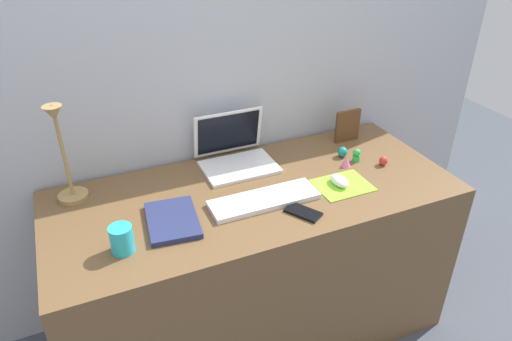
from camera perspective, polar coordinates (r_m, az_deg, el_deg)
ground_plane at (r=2.29m, az=-0.07°, el=-18.16°), size 6.00×6.00×0.00m
back_wall at (r=2.07m, az=-4.24°, el=4.88°), size 2.77×0.05×1.66m
desk at (r=2.03m, az=-0.07°, el=-11.26°), size 1.57×0.67×0.74m
laptop at (r=1.97m, az=-2.65°, el=2.34°), size 0.30×0.25×0.21m
keyboard at (r=1.74m, az=0.92°, el=-3.59°), size 0.41×0.13×0.02m
mousepad at (r=1.87m, az=10.44°, el=-1.77°), size 0.21×0.17×0.00m
mouse at (r=1.86m, az=10.07°, el=-1.21°), size 0.06×0.10×0.03m
cell_phone at (r=1.69m, az=5.74°, el=-5.06°), size 0.12×0.14×0.01m
desk_lamp at (r=1.78m, az=-22.24°, el=1.55°), size 0.11×0.15×0.40m
notebook_pad at (r=1.66m, az=-10.09°, el=-5.93°), size 0.20×0.26×0.02m
picture_frame at (r=2.18m, az=11.01°, el=5.34°), size 0.12×0.02×0.15m
coffee_mug at (r=1.55m, az=-15.94°, el=-8.01°), size 0.07×0.07×0.09m
toy_figurine_pink at (r=1.99m, az=10.88°, el=1.06°), size 0.04×0.04×0.04m
toy_figurine_green at (r=2.04m, az=12.08°, el=1.84°), size 0.03×0.03×0.06m
toy_figurine_teal at (r=2.06m, az=10.43°, el=2.22°), size 0.04×0.04×0.05m
toy_figurine_red at (r=2.04m, az=15.16°, el=1.14°), size 0.04×0.04×0.04m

